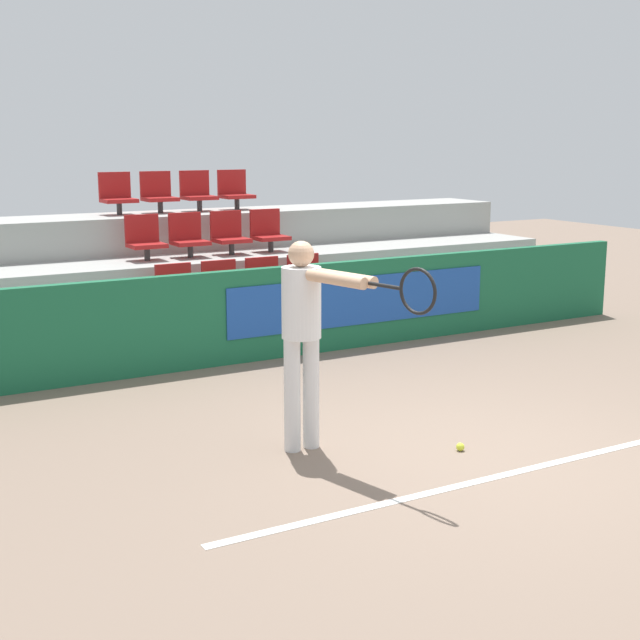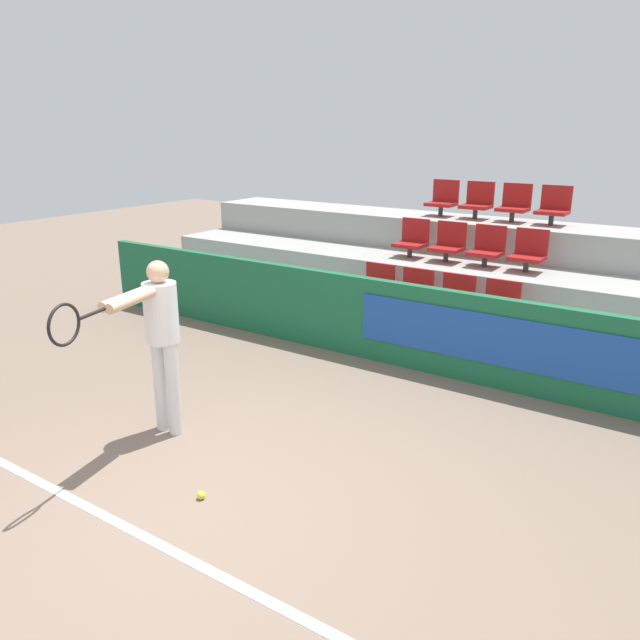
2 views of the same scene
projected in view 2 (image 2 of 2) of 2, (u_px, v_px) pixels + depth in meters
ground_plane at (195, 511)px, 4.72m from camera, size 30.00×30.00×0.00m
court_baseline at (152, 540)px, 4.39m from camera, size 4.98×0.08×0.01m
barrier_wall at (411, 326)px, 7.39m from camera, size 10.26×0.14×1.02m
bleacher_tier_front at (429, 334)px, 7.96m from camera, size 9.86×1.04×0.48m
bleacher_tier_middle at (461, 298)px, 8.71m from camera, size 9.86×1.04×0.96m
bleacher_tier_back at (488, 268)px, 9.46m from camera, size 9.86×1.04×1.43m
stadium_chair_0 at (377, 286)px, 8.35m from camera, size 0.42×0.38×0.55m
stadium_chair_1 at (414, 292)px, 8.05m from camera, size 0.42×0.38×0.55m
stadium_chair_2 at (455, 298)px, 7.75m from camera, size 0.42×0.38×0.55m
stadium_chair_3 at (499, 305)px, 7.46m from camera, size 0.42×0.38×0.55m
stadium_chair_4 at (412, 239)px, 9.03m from camera, size 0.42×0.38×0.55m
stadium_chair_5 at (448, 243)px, 8.73m from camera, size 0.42×0.38×0.55m
stadium_chair_6 at (487, 247)px, 8.43m from camera, size 0.42×0.38×0.55m
stadium_chair_7 at (529, 252)px, 8.13m from camera, size 0.42×0.38×0.55m
stadium_chair_8 at (443, 199)px, 9.71m from camera, size 0.42×0.38×0.55m
stadium_chair_9 at (478, 202)px, 9.41m from camera, size 0.42×0.38×0.55m
stadium_chair_10 at (514, 204)px, 9.11m from camera, size 0.42×0.38×0.55m
stadium_chair_11 at (554, 207)px, 8.81m from camera, size 0.42×0.38×0.55m
tennis_player at (158, 332)px, 5.60m from camera, size 0.47×1.45×1.66m
tennis_ball at (201, 495)px, 4.87m from camera, size 0.07×0.07×0.07m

